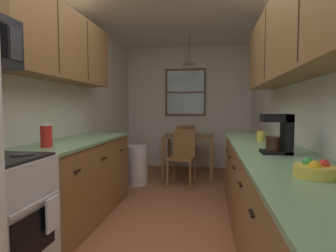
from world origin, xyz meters
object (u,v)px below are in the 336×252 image
at_px(coffee_maker, 280,133).
at_px(trash_bin, 138,165).
at_px(dining_table, 189,142).
at_px(dining_chair_far, 186,145).
at_px(storage_canister, 46,136).
at_px(mug_by_coffeemaker, 261,136).
at_px(fruit_bowl, 315,170).
at_px(dining_chair_near, 183,154).

bearing_deg(coffee_maker, trash_bin, 129.08).
xyz_separation_m(dining_table, coffee_maker, (0.93, -2.80, 0.43)).
relative_size(dining_chair_far, storage_canister, 4.26).
xyz_separation_m(dining_chair_far, mug_by_coffeemaker, (1.02, -2.59, 0.45)).
relative_size(mug_by_coffeemaker, fruit_bowl, 0.57).
height_order(dining_table, storage_canister, storage_canister).
xyz_separation_m(mug_by_coffeemaker, fruit_bowl, (-0.00, -1.54, -0.02)).
bearing_deg(dining_table, storage_canister, -111.40).
relative_size(dining_chair_far, coffee_maker, 2.92).
height_order(dining_chair_near, trash_bin, dining_chair_near).
relative_size(trash_bin, storage_canister, 3.04).
bearing_deg(dining_table, mug_by_coffeemaker, -65.21).
xyz_separation_m(dining_chair_far, fruit_bowl, (1.02, -4.13, 0.44)).
bearing_deg(coffee_maker, dining_chair_near, 113.85).
bearing_deg(dining_chair_far, mug_by_coffeemaker, -68.51).
height_order(dining_chair_far, storage_canister, storage_canister).
bearing_deg(storage_canister, trash_bin, 81.67).
relative_size(trash_bin, fruit_bowl, 3.17).
bearing_deg(dining_chair_near, dining_table, 85.12).
height_order(storage_canister, coffee_maker, coffee_maker).
height_order(dining_table, mug_by_coffeemaker, mug_by_coffeemaker).
height_order(dining_chair_far, coffee_maker, coffee_maker).
relative_size(dining_chair_far, fruit_bowl, 4.43).
bearing_deg(storage_canister, coffee_maker, -1.47).
relative_size(dining_table, trash_bin, 1.38).
bearing_deg(storage_canister, dining_chair_far, 73.61).
bearing_deg(dining_chair_far, fruit_bowl, -76.15).
xyz_separation_m(trash_bin, mug_by_coffeemaker, (1.70, -1.30, 0.63)).
bearing_deg(trash_bin, dining_chair_far, 62.15).
xyz_separation_m(trash_bin, fruit_bowl, (1.70, -2.84, 0.62)).
bearing_deg(mug_by_coffeemaker, dining_chair_far, 111.49).
relative_size(dining_chair_near, mug_by_coffeemaker, 7.76).
relative_size(dining_chair_far, trash_bin, 1.40).
distance_m(storage_canister, coffee_maker, 2.01).
distance_m(dining_chair_near, storage_canister, 2.44).
height_order(dining_chair_near, fruit_bowl, fruit_bowl).
relative_size(dining_chair_near, dining_chair_far, 1.00).
bearing_deg(dining_chair_far, dining_chair_near, -87.80).
height_order(storage_canister, fruit_bowl, storage_canister).
relative_size(dining_table, mug_by_coffeemaker, 7.65).
distance_m(storage_canister, fruit_bowl, 2.15).
height_order(dining_table, dining_chair_far, dining_chair_far).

